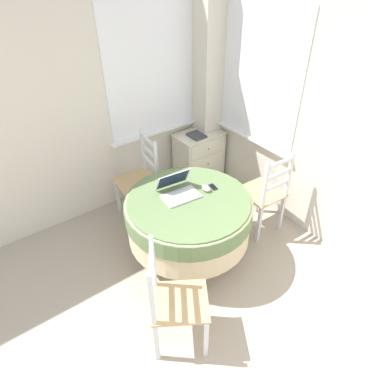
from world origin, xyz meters
The scene contains 10 objects.
corner_room_shell centered at (1.39, 1.91, 1.28)m, with size 4.62×4.82×2.55m.
round_dining_table centered at (1.08, 1.67, 0.54)m, with size 1.18×1.18×0.72m.
laptop centered at (1.05, 1.79, 0.77)m, with size 0.37×0.34×0.20m.
computer_mouse centered at (1.29, 1.68, 0.75)m, with size 0.07×0.10×0.05m.
cell_phone centered at (1.38, 1.68, 0.73)m, with size 0.06×0.11×0.01m.
dining_chair_near_back_window centered at (1.06, 2.56, 0.47)m, with size 0.46×0.43×0.98m.
dining_chair_near_right_window centered at (1.97, 1.54, 0.47)m, with size 0.40×0.44×0.98m.
dining_chair_camera_near centered at (0.45, 1.01, 0.47)m, with size 0.56×0.55×0.98m.
corner_cabinet centered at (2.02, 2.73, 0.34)m, with size 0.61×0.41×0.68m.
book_on_cabinet centered at (1.95, 2.69, 0.69)m, with size 0.17×0.22×0.02m.
Camera 1 is at (-0.38, -0.32, 2.61)m, focal length 32.00 mm.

